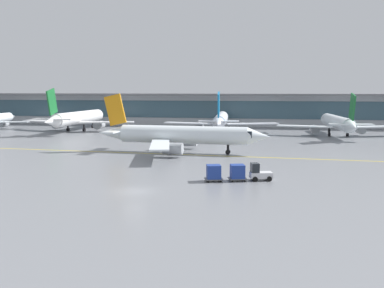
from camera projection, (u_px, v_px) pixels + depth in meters
The scene contains 10 objects.
ground_plane at pixel (135, 192), 45.95m from camera, with size 400.00×400.00×0.00m, color slate.
taxiway_centreline_stripe at pixel (181, 155), 72.18m from camera, with size 110.00×0.36×0.01m, color yellow.
terminal_concourse at pixel (225, 109), 130.14m from camera, with size 212.77×11.00×9.60m.
gate_airplane_1 at pixel (78, 118), 113.42m from camera, with size 31.09×33.34×11.07m.
gate_airplane_2 at pixel (221, 120), 109.71m from camera, with size 28.94×31.21×10.33m.
gate_airplane_3 at pixel (337, 123), 101.48m from camera, with size 28.17×30.44×10.08m.
taxiing_regional_jet at pixel (181, 135), 73.85m from camera, with size 30.37×28.24×10.07m.
baggage_tug at pixel (259, 173), 51.52m from camera, with size 2.88×2.18×2.10m.
cargo_dolly_lead at pixel (237, 172), 51.28m from camera, with size 2.45×2.10×1.94m.
cargo_dolly_trailing at pixel (214, 172), 51.04m from camera, with size 2.45×2.10×1.94m.
Camera 1 is at (14.24, -43.08, 10.73)m, focal length 40.62 mm.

